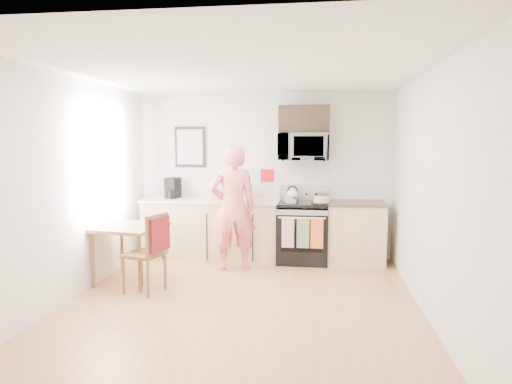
# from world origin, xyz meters

# --- Properties ---
(floor) EXTENTS (4.60, 4.60, 0.00)m
(floor) POSITION_xyz_m (0.00, 0.00, 0.00)
(floor) COLOR #A66F40
(floor) RESTS_ON ground
(back_wall) EXTENTS (4.00, 0.04, 2.60)m
(back_wall) POSITION_xyz_m (0.00, 2.30, 1.30)
(back_wall) COLOR beige
(back_wall) RESTS_ON floor
(front_wall) EXTENTS (4.00, 0.04, 2.60)m
(front_wall) POSITION_xyz_m (0.00, -2.30, 1.30)
(front_wall) COLOR beige
(front_wall) RESTS_ON floor
(left_wall) EXTENTS (0.04, 4.60, 2.60)m
(left_wall) POSITION_xyz_m (-2.00, 0.00, 1.30)
(left_wall) COLOR beige
(left_wall) RESTS_ON floor
(right_wall) EXTENTS (0.04, 4.60, 2.60)m
(right_wall) POSITION_xyz_m (2.00, 0.00, 1.30)
(right_wall) COLOR beige
(right_wall) RESTS_ON floor
(ceiling) EXTENTS (4.00, 4.60, 0.04)m
(ceiling) POSITION_xyz_m (0.00, 0.00, 2.60)
(ceiling) COLOR white
(ceiling) RESTS_ON back_wall
(window) EXTENTS (0.06, 1.40, 1.50)m
(window) POSITION_xyz_m (-1.96, 0.80, 1.55)
(window) COLOR white
(window) RESTS_ON left_wall
(cabinet_left) EXTENTS (2.10, 0.60, 0.90)m
(cabinet_left) POSITION_xyz_m (-0.80, 2.00, 0.45)
(cabinet_left) COLOR tan
(cabinet_left) RESTS_ON floor
(countertop_left) EXTENTS (2.14, 0.64, 0.04)m
(countertop_left) POSITION_xyz_m (-0.80, 2.00, 0.92)
(countertop_left) COLOR beige
(countertop_left) RESTS_ON cabinet_left
(cabinet_right) EXTENTS (0.84, 0.60, 0.90)m
(cabinet_right) POSITION_xyz_m (1.43, 2.00, 0.45)
(cabinet_right) COLOR tan
(cabinet_right) RESTS_ON floor
(countertop_right) EXTENTS (0.88, 0.64, 0.04)m
(countertop_right) POSITION_xyz_m (1.43, 2.00, 0.92)
(countertop_right) COLOR black
(countertop_right) RESTS_ON cabinet_right
(range) EXTENTS (0.76, 0.70, 1.16)m
(range) POSITION_xyz_m (0.63, 1.98, 0.44)
(range) COLOR black
(range) RESTS_ON floor
(microwave) EXTENTS (0.76, 0.51, 0.42)m
(microwave) POSITION_xyz_m (0.63, 2.08, 1.76)
(microwave) COLOR #B5B5BA
(microwave) RESTS_ON back_wall
(upper_cabinet) EXTENTS (0.76, 0.35, 0.40)m
(upper_cabinet) POSITION_xyz_m (0.63, 2.12, 2.18)
(upper_cabinet) COLOR black
(upper_cabinet) RESTS_ON back_wall
(wall_art) EXTENTS (0.50, 0.04, 0.65)m
(wall_art) POSITION_xyz_m (-1.20, 2.28, 1.75)
(wall_art) COLOR black
(wall_art) RESTS_ON back_wall
(wall_trivet) EXTENTS (0.20, 0.02, 0.20)m
(wall_trivet) POSITION_xyz_m (0.05, 2.28, 1.30)
(wall_trivet) COLOR #AD140E
(wall_trivet) RESTS_ON back_wall
(person) EXTENTS (0.75, 0.60, 1.80)m
(person) POSITION_xyz_m (-0.35, 1.42, 0.90)
(person) COLOR #DE3D48
(person) RESTS_ON floor
(dining_table) EXTENTS (0.80, 0.80, 0.75)m
(dining_table) POSITION_xyz_m (-1.57, 0.65, 0.66)
(dining_table) COLOR brown
(dining_table) RESTS_ON floor
(chair) EXTENTS (0.54, 0.51, 0.98)m
(chair) POSITION_xyz_m (-1.10, 0.25, 0.63)
(chair) COLOR brown
(chair) RESTS_ON floor
(knife_block) EXTENTS (0.12, 0.16, 0.25)m
(knife_block) POSITION_xyz_m (-0.24, 2.09, 1.06)
(knife_block) COLOR brown
(knife_block) RESTS_ON countertop_left
(utensil_crock) EXTENTS (0.12, 0.12, 0.37)m
(utensil_crock) POSITION_xyz_m (-0.43, 2.21, 1.09)
(utensil_crock) COLOR #AD140E
(utensil_crock) RESTS_ON countertop_left
(fruit_bowl) EXTENTS (0.31, 0.31, 0.11)m
(fruit_bowl) POSITION_xyz_m (-0.65, 2.16, 0.98)
(fruit_bowl) COLOR white
(fruit_bowl) RESTS_ON countertop_left
(milk_carton) EXTENTS (0.12, 0.12, 0.27)m
(milk_carton) POSITION_xyz_m (-0.73, 1.98, 1.07)
(milk_carton) COLOR tan
(milk_carton) RESTS_ON countertop_left
(coffee_maker) EXTENTS (0.23, 0.29, 0.33)m
(coffee_maker) POSITION_xyz_m (-1.43, 2.05, 1.09)
(coffee_maker) COLOR black
(coffee_maker) RESTS_ON countertop_left
(bread_bag) EXTENTS (0.34, 0.29, 0.12)m
(bread_bag) POSITION_xyz_m (-0.27, 1.78, 1.00)
(bread_bag) COLOR tan
(bread_bag) RESTS_ON countertop_left
(cake) EXTENTS (0.30, 0.30, 0.10)m
(cake) POSITION_xyz_m (0.91, 1.86, 0.97)
(cake) COLOR black
(cake) RESTS_ON range
(kettle) EXTENTS (0.18, 0.18, 0.23)m
(kettle) POSITION_xyz_m (0.47, 2.09, 1.02)
(kettle) COLOR white
(kettle) RESTS_ON range
(pot) EXTENTS (0.22, 0.36, 0.11)m
(pot) POSITION_xyz_m (0.46, 1.85, 0.98)
(pot) COLOR #B5B5BA
(pot) RESTS_ON range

